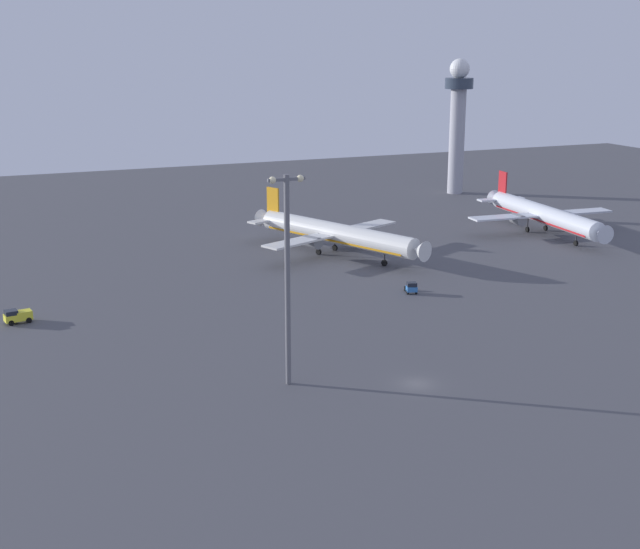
{
  "coord_description": "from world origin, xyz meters",
  "views": [
    {
      "loc": [
        -51.16,
        -90.89,
        42.79
      ],
      "look_at": [
        3.44,
        40.99,
        4.0
      ],
      "focal_mm": 48.3,
      "sensor_mm": 36.0,
      "label": 1
    }
  ],
  "objects": [
    {
      "name": "ground_plane",
      "position": [
        0.0,
        0.0,
        0.0
      ],
      "size": [
        416.0,
        416.0,
        0.0
      ],
      "primitive_type": "plane",
      "color": "#4C4C51"
    },
    {
      "name": "control_tower",
      "position": [
        80.07,
        123.38,
        22.03
      ],
      "size": [
        8.0,
        8.0,
        38.12
      ],
      "color": "#A8A8B2",
      "rests_on": "ground"
    },
    {
      "name": "airplane_taxiway_distant",
      "position": [
        17.94,
        68.13,
        4.48
      ],
      "size": [
        34.64,
        43.88,
        11.86
      ],
      "rotation": [
        0.0,
        0.0,
        3.55
      ],
      "color": "silver",
      "rests_on": "ground"
    },
    {
      "name": "airplane_mid_apron",
      "position": [
        70.16,
        68.54,
        4.44
      ],
      "size": [
        35.68,
        45.81,
        11.74
      ],
      "rotation": [
        0.0,
        0.0,
        3.07
      ],
      "color": "silver",
      "rests_on": "ground"
    },
    {
      "name": "cargo_loader",
      "position": [
        -45.94,
        45.87,
        1.18
      ],
      "size": [
        4.41,
        2.63,
        2.25
      ],
      "rotation": [
        0.0,
        0.0,
        1.74
      ],
      "color": "yellow",
      "rests_on": "ground"
    },
    {
      "name": "pushback_tug",
      "position": [
        19.04,
        36.72,
        1.07
      ],
      "size": [
        2.59,
        3.46,
        2.05
      ],
      "rotation": [
        0.0,
        0.0,
        2.86
      ],
      "color": "#3372BF",
      "rests_on": "ground"
    },
    {
      "name": "apron_light_east",
      "position": [
        -15.3,
        6.36,
        15.47
      ],
      "size": [
        4.8,
        0.9,
        27.21
      ],
      "color": "slate",
      "rests_on": "ground"
    }
  ]
}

